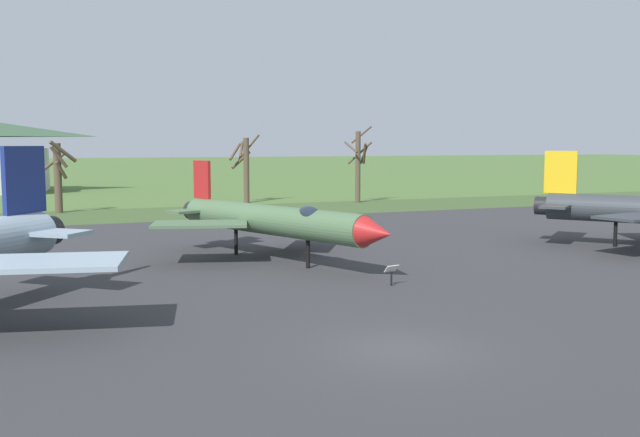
# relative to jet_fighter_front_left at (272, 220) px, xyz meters

# --- Properties ---
(ground_plane) EXTENTS (600.00, 600.00, 0.00)m
(ground_plane) POSITION_rel_jet_fighter_front_left_xyz_m (-1.44, -15.72, -2.15)
(ground_plane) COLOR #4C6B33
(asphalt_apron) EXTENTS (79.22, 45.07, 0.05)m
(asphalt_apron) POSITION_rel_jet_fighter_front_left_xyz_m (-1.44, -2.20, -2.12)
(asphalt_apron) COLOR #333335
(asphalt_apron) RESTS_ON ground
(grass_verge_strip) EXTENTS (139.22, 12.00, 0.06)m
(grass_verge_strip) POSITION_rel_jet_fighter_front_left_xyz_m (-1.44, 26.34, -2.12)
(grass_verge_strip) COLOR #3F552B
(grass_verge_strip) RESTS_ON ground
(jet_fighter_front_left) EXTENTS (10.43, 14.45, 4.95)m
(jet_fighter_front_left) POSITION_rel_jet_fighter_front_left_xyz_m (0.00, 0.00, 0.00)
(jet_fighter_front_left) COLOR #4C6B47
(jet_fighter_front_left) RESTS_ON ground
(info_placard_front_left) EXTENTS (0.65, 0.38, 0.91)m
(info_placard_front_left) POSITION_rel_jet_fighter_front_left_xyz_m (2.61, -7.60, -1.55)
(info_placard_front_left) COLOR black
(info_placard_front_left) RESTS_ON ground
(bare_tree_left_of_center) EXTENTS (3.19, 3.24, 6.18)m
(bare_tree_left_of_center) POSITION_rel_jet_fighter_front_left_xyz_m (-8.84, 30.43, 1.22)
(bare_tree_left_of_center) COLOR brown
(bare_tree_left_of_center) RESTS_ON ground
(bare_tree_center) EXTENTS (3.42, 2.17, 6.86)m
(bare_tree_center) POSITION_rel_jet_fighter_front_left_xyz_m (8.89, 35.24, 1.53)
(bare_tree_center) COLOR brown
(bare_tree_center) RESTS_ON ground
(bare_tree_right_of_center) EXTENTS (3.00, 2.97, 7.68)m
(bare_tree_right_of_center) POSITION_rel_jet_fighter_front_left_xyz_m (19.24, 30.56, 1.83)
(bare_tree_right_of_center) COLOR brown
(bare_tree_right_of_center) RESTS_ON ground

